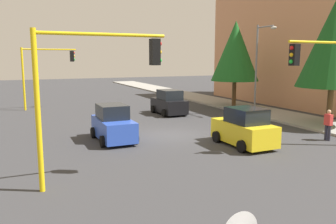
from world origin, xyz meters
TOP-DOWN VIEW (x-y plane):
  - ground_plane at (0.00, 0.00)m, footprint 120.00×120.00m
  - sidewalk_kerb at (-5.00, 10.50)m, footprint 80.00×4.00m
  - apartment_block at (-7.63, 18.50)m, footprint 20.96×9.30m
  - traffic_signal_near_right at (6.00, -5.66)m, footprint 0.36×4.59m
  - traffic_signal_far_right at (-14.00, -5.65)m, footprint 0.36×4.59m
  - traffic_signal_near_left at (6.00, 5.64)m, footprint 0.36×4.59m
  - street_lamp_curbside at (-3.61, 9.20)m, footprint 2.15×0.28m
  - tree_roadside_near at (2.00, 10.50)m, footprint 4.51×4.51m
  - tree_roadside_mid at (-8.00, 10.00)m, footprint 4.24×4.24m
  - car_blue at (-0.08, -3.40)m, footprint 3.68×1.96m
  - car_black at (-7.02, 3.06)m, footprint 3.73×2.04m
  - car_yellow at (3.72, 2.47)m, footprint 3.62×2.04m
  - pedestrian_crossing at (4.68, 7.33)m, footprint 0.40×0.24m

SIDE VIEW (x-z plane):
  - ground_plane at x=0.00m, z-range 0.00..0.00m
  - sidewalk_kerb at x=-5.00m, z-range 0.00..0.15m
  - car_blue at x=-0.08m, z-range -0.09..1.88m
  - car_yellow at x=3.72m, z-range -0.09..1.88m
  - car_black at x=-7.02m, z-range -0.09..1.88m
  - pedestrian_crossing at x=4.68m, z-range 0.06..1.76m
  - traffic_signal_near_left at x=6.00m, z-range 1.13..6.47m
  - traffic_signal_far_right at x=-14.00m, z-range 1.13..6.51m
  - traffic_signal_near_right at x=6.00m, z-range 1.14..6.55m
  - street_lamp_curbside at x=-3.61m, z-range 0.85..7.85m
  - tree_roadside_mid at x=-8.00m, z-range 1.21..8.96m
  - tree_roadside_near at x=2.00m, z-range 1.30..9.55m
  - apartment_block at x=-7.63m, z-range 0.01..12.45m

